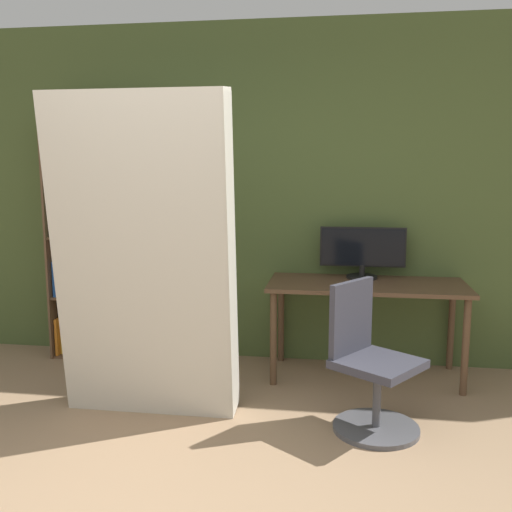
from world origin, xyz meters
TOP-DOWN VIEW (x-y plane):
  - wall_back at (0.00, 2.72)m, footprint 8.00×0.06m
  - desk at (1.02, 2.37)m, footprint 1.46×0.65m
  - monitor at (0.98, 2.55)m, footprint 0.65×0.24m
  - office_chair at (1.01, 1.49)m, footprint 0.61×0.61m
  - bookshelf at (-1.22, 2.57)m, footprint 0.90×0.32m
  - mattress_near at (-0.38, 1.49)m, footprint 1.11×0.45m

SIDE VIEW (x-z plane):
  - office_chair at x=1.01m, z-range -0.09..0.80m
  - desk at x=1.02m, z-range 0.28..1.00m
  - bookshelf at x=-1.22m, z-range -0.07..1.94m
  - monitor at x=0.98m, z-range 0.74..1.14m
  - mattress_near at x=-0.38m, z-range 0.00..2.04m
  - wall_back at x=0.00m, z-range 0.00..2.70m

